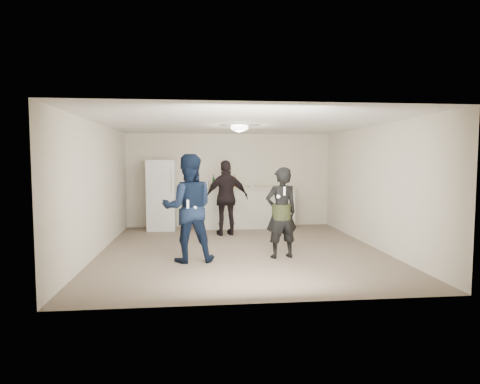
{
  "coord_description": "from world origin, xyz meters",
  "views": [
    {
      "loc": [
        -0.84,
        -7.84,
        1.79
      ],
      "look_at": [
        0.0,
        0.2,
        1.15
      ],
      "focal_mm": 30.0,
      "sensor_mm": 36.0,
      "label": 1
    }
  ],
  "objects": [
    {
      "name": "wall_front",
      "position": [
        0.0,
        -3.0,
        1.25
      ],
      "size": [
        6.0,
        0.0,
        6.0
      ],
      "primitive_type": "plane",
      "rotation": [
        -1.57,
        0.0,
        0.0
      ],
      "color": "beige",
      "rests_on": "floor"
    },
    {
      "name": "fridge",
      "position": [
        -1.79,
        2.6,
        0.9
      ],
      "size": [
        0.7,
        0.7,
        1.8
      ],
      "primitive_type": "cube",
      "color": "white",
      "rests_on": "floor"
    },
    {
      "name": "counter",
      "position": [
        0.38,
        2.67,
        0.53
      ],
      "size": [
        2.6,
        0.56,
        1.05
      ],
      "primitive_type": "cube",
      "color": "beige",
      "rests_on": "floor"
    },
    {
      "name": "remote_woman",
      "position": [
        0.67,
        -0.93,
        1.25
      ],
      "size": [
        0.04,
        0.04,
        0.15
      ],
      "primitive_type": "cube",
      "color": "white",
      "rests_on": "woman"
    },
    {
      "name": "ceiling",
      "position": [
        0.0,
        0.0,
        2.5
      ],
      "size": [
        6.0,
        6.0,
        0.0
      ],
      "primitive_type": "plane",
      "rotation": [
        3.14,
        0.0,
        0.0
      ],
      "color": "silver",
      "rests_on": "wall_back"
    },
    {
      "name": "shaker",
      "position": [
        -0.61,
        2.57,
        1.18
      ],
      "size": [
        0.08,
        0.08,
        0.17
      ],
      "primitive_type": "cylinder",
      "color": "#AAAAAE",
      "rests_on": "counter_top"
    },
    {
      "name": "counter_top",
      "position": [
        0.38,
        2.67,
        1.07
      ],
      "size": [
        2.68,
        0.64,
        0.04
      ],
      "primitive_type": "cube",
      "color": "beige",
      "rests_on": "counter"
    },
    {
      "name": "wall_back",
      "position": [
        0.0,
        3.0,
        1.25
      ],
      "size": [
        6.0,
        0.0,
        6.0
      ],
      "primitive_type": "plane",
      "rotation": [
        1.57,
        0.0,
        0.0
      ],
      "color": "beige",
      "rests_on": "floor"
    },
    {
      "name": "remote_man",
      "position": [
        -1.02,
        -1.05,
        1.05
      ],
      "size": [
        0.04,
        0.04,
        0.15
      ],
      "primitive_type": "cube",
      "color": "white",
      "rests_on": "man"
    },
    {
      "name": "nunchuk_man",
      "position": [
        -0.9,
        -1.02,
        0.98
      ],
      "size": [
        0.07,
        0.07,
        0.07
      ],
      "primitive_type": "sphere",
      "color": "white",
      "rests_on": "man"
    },
    {
      "name": "fridge_handle",
      "position": [
        -1.51,
        2.23,
        1.3
      ],
      "size": [
        0.02,
        0.02,
        0.6
      ],
      "primitive_type": "cylinder",
      "color": "silver",
      "rests_on": "fridge"
    },
    {
      "name": "nunchuk_woman",
      "position": [
        0.57,
        -0.9,
        1.15
      ],
      "size": [
        0.07,
        0.07,
        0.07
      ],
      "primitive_type": "sphere",
      "color": "white",
      "rests_on": "woman"
    },
    {
      "name": "floor",
      "position": [
        0.0,
        0.0,
        0.0
      ],
      "size": [
        6.0,
        6.0,
        0.0
      ],
      "primitive_type": "plane",
      "color": "#6B5B4C",
      "rests_on": "ground"
    },
    {
      "name": "wall_right",
      "position": [
        2.75,
        0.0,
        1.25
      ],
      "size": [
        0.0,
        6.0,
        6.0
      ],
      "primitive_type": "plane",
      "rotation": [
        1.57,
        0.0,
        -1.57
      ],
      "color": "beige",
      "rests_on": "floor"
    },
    {
      "name": "camo_shorts",
      "position": [
        0.67,
        -0.68,
        0.85
      ],
      "size": [
        0.34,
        0.34,
        0.28
      ],
      "primitive_type": "cylinder",
      "color": "#333D1B",
      "rests_on": "woman"
    },
    {
      "name": "ceiling_dome",
      "position": [
        0.0,
        0.3,
        2.45
      ],
      "size": [
        0.36,
        0.36,
        0.16
      ],
      "primitive_type": "ellipsoid",
      "color": "white",
      "rests_on": "ceiling"
    },
    {
      "name": "woman",
      "position": [
        0.67,
        -0.68,
        0.83
      ],
      "size": [
        0.68,
        0.52,
        1.67
      ],
      "primitive_type": "imported",
      "rotation": [
        0.0,
        0.0,
        3.36
      ],
      "color": "black",
      "rests_on": "floor"
    },
    {
      "name": "spectator",
      "position": [
        -0.17,
        1.65,
        0.9
      ],
      "size": [
        1.11,
        0.61,
        1.8
      ],
      "primitive_type": "imported",
      "rotation": [
        0.0,
        0.0,
        3.31
      ],
      "color": "black",
      "rests_on": "floor"
    },
    {
      "name": "man",
      "position": [
        -1.02,
        -0.77,
        0.95
      ],
      "size": [
        0.97,
        0.78,
        1.9
      ],
      "primitive_type": "imported",
      "rotation": [
        0.0,
        0.0,
        3.21
      ],
      "color": "#0F2040",
      "rests_on": "floor"
    },
    {
      "name": "bottle_cluster",
      "position": [
        -0.02,
        2.6,
        1.2
      ],
      "size": [
        1.08,
        0.31,
        0.25
      ],
      "color": "#124114",
      "rests_on": "counter_top"
    },
    {
      "name": "wall_left",
      "position": [
        -2.75,
        0.0,
        1.25
      ],
      "size": [
        0.0,
        6.0,
        6.0
      ],
      "primitive_type": "plane",
      "rotation": [
        1.57,
        0.0,
        1.57
      ],
      "color": "beige",
      "rests_on": "floor"
    }
  ]
}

